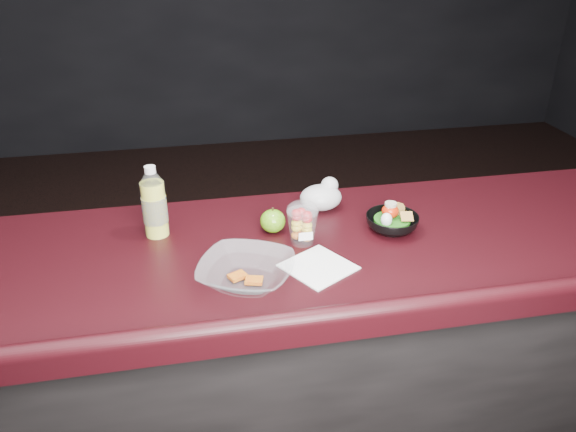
{
  "coord_description": "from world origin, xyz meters",
  "views": [
    {
      "loc": [
        -0.22,
        -1.04,
        1.83
      ],
      "look_at": [
        0.05,
        0.34,
        1.1
      ],
      "focal_mm": 35.0,
      "sensor_mm": 36.0,
      "label": 1
    }
  ],
  "objects_px": {
    "green_apple": "(273,221)",
    "lemonade_bottle": "(154,207)",
    "takeout_bowl": "(246,272)",
    "fruit_cup": "(302,222)",
    "snack_bowl": "(392,222)"
  },
  "relations": [
    {
      "from": "green_apple",
      "to": "takeout_bowl",
      "type": "xyz_separation_m",
      "value": [
        -0.11,
        -0.25,
        -0.01
      ]
    },
    {
      "from": "fruit_cup",
      "to": "snack_bowl",
      "type": "xyz_separation_m",
      "value": [
        0.27,
        0.02,
        -0.04
      ]
    },
    {
      "from": "lemonade_bottle",
      "to": "takeout_bowl",
      "type": "height_order",
      "value": "lemonade_bottle"
    },
    {
      "from": "lemonade_bottle",
      "to": "snack_bowl",
      "type": "height_order",
      "value": "lemonade_bottle"
    },
    {
      "from": "fruit_cup",
      "to": "takeout_bowl",
      "type": "xyz_separation_m",
      "value": [
        -0.18,
        -0.17,
        -0.04
      ]
    },
    {
      "from": "green_apple",
      "to": "takeout_bowl",
      "type": "relative_size",
      "value": 0.25
    },
    {
      "from": "lemonade_bottle",
      "to": "takeout_bowl",
      "type": "xyz_separation_m",
      "value": [
        0.22,
        -0.3,
        -0.06
      ]
    },
    {
      "from": "snack_bowl",
      "to": "lemonade_bottle",
      "type": "bearing_deg",
      "value": 171.04
    },
    {
      "from": "snack_bowl",
      "to": "takeout_bowl",
      "type": "distance_m",
      "value": 0.49
    },
    {
      "from": "lemonade_bottle",
      "to": "green_apple",
      "type": "relative_size",
      "value": 2.76
    },
    {
      "from": "green_apple",
      "to": "lemonade_bottle",
      "type": "bearing_deg",
      "value": 172.01
    },
    {
      "from": "fruit_cup",
      "to": "green_apple",
      "type": "distance_m",
      "value": 0.11
    },
    {
      "from": "fruit_cup",
      "to": "snack_bowl",
      "type": "distance_m",
      "value": 0.28
    },
    {
      "from": "lemonade_bottle",
      "to": "green_apple",
      "type": "distance_m",
      "value": 0.34
    },
    {
      "from": "green_apple",
      "to": "takeout_bowl",
      "type": "distance_m",
      "value": 0.27
    }
  ]
}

